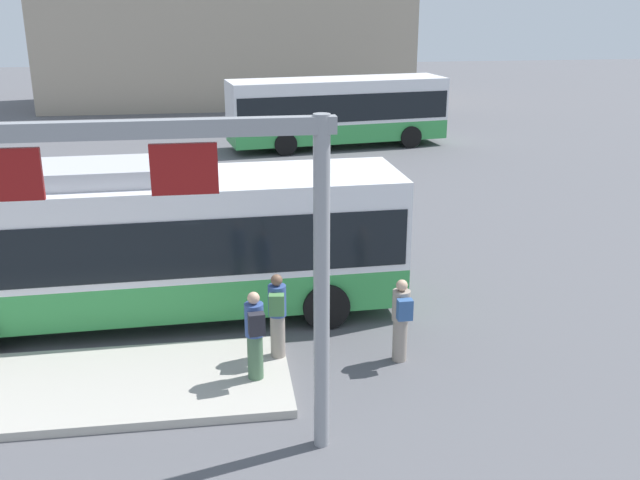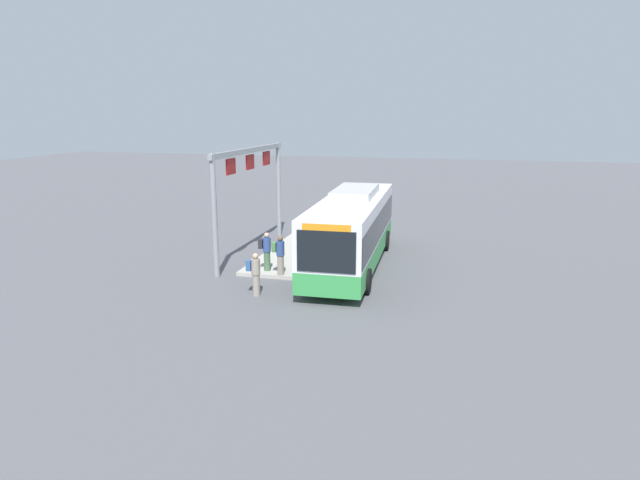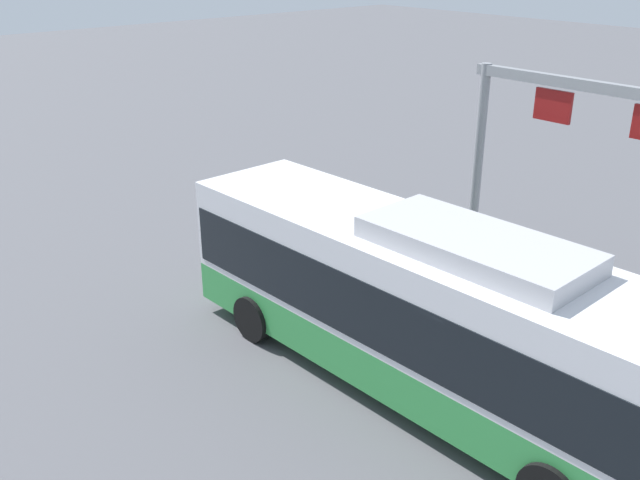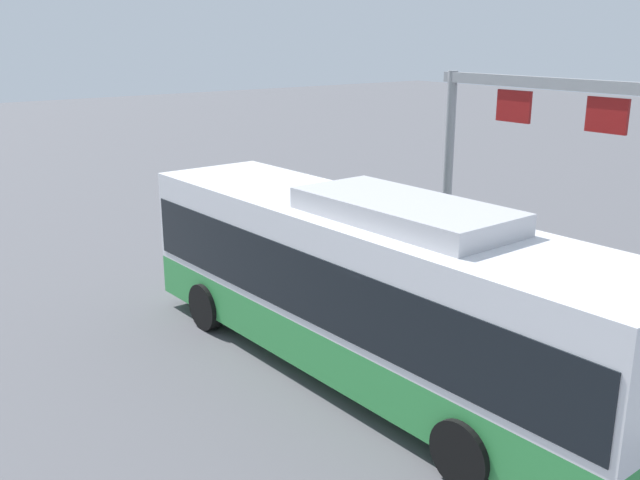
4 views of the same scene
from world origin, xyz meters
name	(u,v)px [view 2 (image 2 of 4)]	position (x,y,z in m)	size (l,w,h in m)	color
ground_plane	(351,266)	(0.00, 0.00, 0.00)	(120.00, 120.00, 0.00)	#56565B
platform_curb	(301,249)	(-2.25, -3.06, 0.08)	(10.00, 2.80, 0.16)	#B2ADA3
bus_main	(352,227)	(-0.01, 0.00, 1.81)	(11.13, 2.96, 3.46)	green
person_boarding	(255,273)	(4.94, -2.73, 0.89)	(0.34, 0.52, 1.67)	gray
person_waiting_near	(280,254)	(2.60, -2.53, 1.05)	(0.38, 0.55, 1.67)	gray
person_waiting_mid	(266,250)	(2.14, -3.30, 1.05)	(0.38, 0.55, 1.67)	#476B4C
platform_sign_gantry	(251,178)	(-1.10, -5.21, 3.72)	(8.69, 0.24, 5.20)	gray
trash_bin	(323,225)	(-5.90, -2.83, 0.61)	(0.52, 0.52, 0.90)	#2D5133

